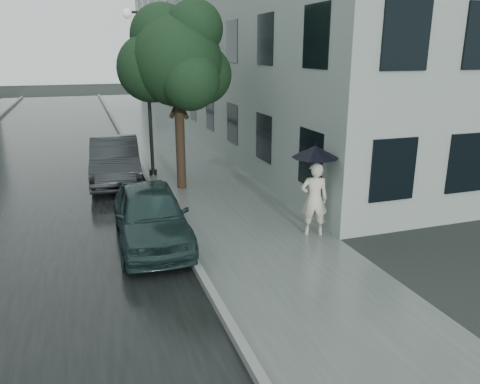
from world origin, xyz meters
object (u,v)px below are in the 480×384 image
object	(u,v)px
lamp_post	(144,84)
car_near	(151,214)
street_tree	(177,60)
pedestrian	(314,199)
car_far	(115,160)

from	to	relation	value
lamp_post	car_near	xyz separation A→B (m)	(-0.83, -6.24, -2.50)
street_tree	lamp_post	bearing A→B (deg)	111.95
pedestrian	street_tree	world-z (taller)	street_tree
car_near	car_far	size ratio (longest dim) A/B	0.89
street_tree	car_far	world-z (taller)	street_tree
lamp_post	pedestrian	bearing A→B (deg)	-54.18
pedestrian	car_near	size ratio (longest dim) A/B	0.45
lamp_post	car_far	size ratio (longest dim) A/B	1.25
car_far	car_near	bearing A→B (deg)	-82.64
car_near	lamp_post	bearing A→B (deg)	84.33
lamp_post	car_near	bearing A→B (deg)	-84.28
street_tree	car_far	xyz separation A→B (m)	(-1.94, 1.43, -3.27)
car_far	street_tree	bearing A→B (deg)	-32.34
car_far	lamp_post	bearing A→B (deg)	26.38
car_near	street_tree	bearing A→B (deg)	71.63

